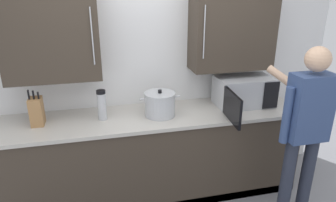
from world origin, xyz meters
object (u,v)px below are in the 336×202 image
at_px(microwave_oven, 242,92).
at_px(stock_pot, 160,104).
at_px(thermos_flask, 102,105).
at_px(knife_block, 37,111).
at_px(person_figure, 305,126).

bearing_deg(microwave_oven, stock_pot, -175.93).
relative_size(thermos_flask, knife_block, 0.84).
bearing_deg(knife_block, stock_pot, -2.52).
height_order(microwave_oven, knife_block, knife_block).
bearing_deg(thermos_flask, knife_block, 178.39).
bearing_deg(stock_pot, person_figure, -32.40).
distance_m(thermos_flask, person_figure, 1.80).
relative_size(knife_block, person_figure, 0.20).
xyz_separation_m(knife_block, stock_pot, (1.13, -0.05, -0.01)).
height_order(stock_pot, person_figure, person_figure).
height_order(microwave_oven, person_figure, person_figure).
relative_size(knife_block, stock_pot, 0.87).
height_order(thermos_flask, stock_pot, thermos_flask).
bearing_deg(thermos_flask, stock_pot, -3.48).
relative_size(thermos_flask, person_figure, 0.17).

